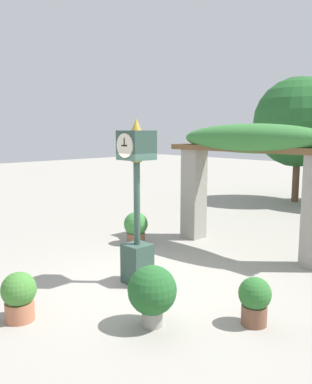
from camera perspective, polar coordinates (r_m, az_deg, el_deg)
The scene contains 7 objects.
ground_plane at distance 7.95m, azimuth -0.67°, elevation -12.85°, with size 60.00×60.00×0.00m, color gray.
pedestal_clock at distance 7.64m, azimuth -2.70°, elevation -1.71°, with size 0.54×0.59×3.13m.
pergola at distance 9.90m, azimuth 13.00°, elevation 4.86°, with size 4.54×1.11×3.07m.
potted_plant_near_left at distance 10.55m, azimuth -2.84°, elevation -4.93°, with size 0.62×0.62×0.83m.
potted_plant_near_right at distance 6.78m, azimuth -18.67°, elevation -13.58°, with size 0.54×0.54×0.77m.
potted_plant_far_left at distance 6.48m, azimuth 13.67°, elevation -14.43°, with size 0.50×0.50×0.74m.
potted_plant_far_right at distance 6.22m, azimuth -0.54°, elevation -13.84°, with size 0.74×0.74×0.93m.
Camera 1 is at (5.38, -5.08, 2.92)m, focal length 38.00 mm.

